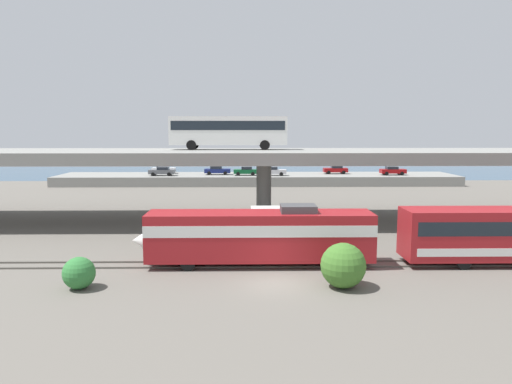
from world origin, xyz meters
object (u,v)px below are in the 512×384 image
Objects in this scene: service_truck_west at (269,225)px; parked_car_6 at (393,171)px; parked_car_0 at (336,169)px; parked_car_1 at (217,170)px; parked_car_5 at (246,171)px; train_locomotive at (249,234)px; parked_car_4 at (272,171)px; parked_car_3 at (162,171)px; transit_bus_on_overpass at (229,130)px; parked_car_2 at (163,169)px.

parked_car_6 is at bearing -118.16° from service_truck_west.
parked_car_0 is 9.77m from parked_car_6.
parked_car_1 reaches higher than service_truck_west.
parked_car_0 and parked_car_5 have the same top height.
parked_car_0 and parked_car_1 have the same top height.
train_locomotive is 49.37m from parked_car_5.
parked_car_4 is (2.51, 42.99, 0.76)m from service_truck_west.
parked_car_1 is at bearing -169.26° from parked_car_3.
parked_car_6 is (20.88, 0.72, -0.00)m from parked_car_4.
train_locomotive is at bearing -83.91° from parked_car_1.
train_locomotive reaches higher than service_truck_west.
parked_car_6 is (39.69, 0.55, -0.00)m from parked_car_3.
parked_car_5 is 25.44m from parked_car_6.
train_locomotive is 1.36× the size of transit_bus_on_overpass.
parked_car_4 is at bearing 172.87° from parked_car_5.
parked_car_5 is at bearing -178.38° from parked_car_3.
parked_car_4 is (18.81, -0.17, -0.00)m from parked_car_3.
parked_car_1 is 1.08× the size of parked_car_2.
parked_car_5 reaches higher than service_truck_west.
parked_car_6 is at bearing 1.97° from parked_car_4.
parked_car_1 is (-5.41, 50.73, 0.20)m from train_locomotive.
transit_bus_on_overpass is at bearing -84.16° from parked_car_1.
parked_car_3 and parked_car_6 have the same top height.
parked_car_4 is (19.34, -4.47, 0.00)m from parked_car_2.
parked_car_0 is at bearing 3.52° from parked_car_1.
parked_car_2 is (-15.22, 53.27, 0.20)m from train_locomotive.
transit_bus_on_overpass reaches higher than train_locomotive.
service_truck_west is (1.61, 5.81, -0.56)m from train_locomotive.
parked_car_1 and parked_car_5 have the same top height.
parked_car_1 is 30.44m from parked_car_6.
parked_car_4 is (6.16, 31.13, -6.91)m from transit_bus_on_overpass.
parked_car_6 is at bearing 165.18° from parked_car_0.
parked_car_3 and parked_car_4 have the same top height.
parked_car_0 is 21.01m from parked_car_1.
train_locomotive is at bearing -74.06° from parked_car_2.
transit_bus_on_overpass is at bearing 62.88° from parked_car_0.
train_locomotive reaches higher than parked_car_5.
parked_car_3 is 18.81m from parked_car_4.
parked_car_0 and parked_car_2 have the same top height.
parked_car_2 is at bearing 166.98° from parked_car_4.
parked_car_4 is 20.90m from parked_car_6.
transit_bus_on_overpass is at bearing -83.45° from train_locomotive.
parked_car_5 is 0.94× the size of parked_car_6.
service_truck_west is (3.64, -11.86, -7.67)m from transit_bus_on_overpass.
parked_car_0 is 30.40m from parked_car_3.
parked_car_2 is 15.30m from parked_car_5.
parked_car_0 is at bearing -106.80° from service_truck_west.
transit_bus_on_overpass reaches higher than parked_car_2.
transit_bus_on_overpass is 34.46m from parked_car_3.
transit_bus_on_overpass is 2.80× the size of parked_car_6.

